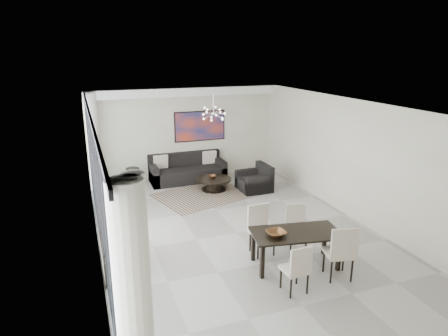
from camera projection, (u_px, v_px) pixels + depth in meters
name	position (u px, v px, depth m)	size (l,w,h in m)	color
room_shell	(257.00, 170.00, 8.82)	(6.00, 9.00, 2.90)	#A8A39B
window_wall	(101.00, 186.00, 7.73)	(0.37, 8.95, 2.90)	silver
soffit	(185.00, 92.00, 12.17)	(5.98, 0.40, 0.26)	white
painting	(200.00, 126.00, 12.80)	(1.68, 0.04, 0.98)	red
chandelier	(213.00, 114.00, 10.77)	(0.66, 0.66, 0.71)	silver
rug	(202.00, 195.00, 11.42)	(2.49, 1.91, 0.01)	black
coffee_table	(214.00, 183.00, 11.81)	(1.05, 1.05, 0.37)	black
bowl_coffee	(212.00, 177.00, 11.79)	(0.24, 0.24, 0.07)	brown
sofa_main	(187.00, 172.00, 12.65)	(2.34, 0.96, 0.85)	black
loveseat	(111.00, 197.00, 10.57)	(0.80, 1.43, 0.71)	black
armchair	(255.00, 182.00, 11.79)	(0.89, 0.94, 0.76)	black
side_table	(133.00, 174.00, 12.14)	(0.41, 0.41, 0.56)	black
tv_console	(113.00, 254.00, 7.64)	(0.44, 1.55, 0.48)	black
television	(120.00, 226.00, 7.56)	(1.08, 0.14, 0.62)	gray
dining_table	(296.00, 236.00, 7.56)	(1.79, 1.11, 0.70)	black
dining_chair_sw	(298.00, 266.00, 6.68)	(0.44, 0.44, 0.91)	beige
dining_chair_se	(341.00, 249.00, 7.06)	(0.59, 0.59, 1.06)	beige
dining_chair_nw	(260.00, 226.00, 8.10)	(0.48, 0.48, 1.00)	beige
dining_chair_ne	(296.00, 223.00, 8.39)	(0.50, 0.50, 0.90)	beige
bowl_dining	(276.00, 233.00, 7.38)	(0.36, 0.36, 0.09)	brown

